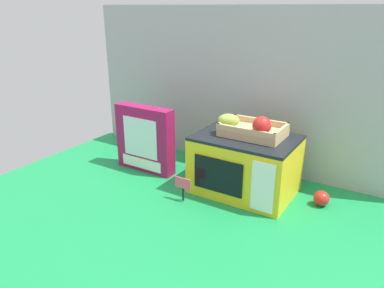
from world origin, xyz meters
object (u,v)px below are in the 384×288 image
(toy_microwave, at_px, (245,164))
(loose_toy_apple, at_px, (321,198))
(price_sign, at_px, (183,186))
(cookie_set_box, at_px, (145,139))
(food_groups_crate, at_px, (251,129))

(toy_microwave, relative_size, loose_toy_apple, 6.55)
(toy_microwave, distance_m, price_sign, 0.27)
(cookie_set_box, relative_size, price_sign, 3.07)
(loose_toy_apple, bearing_deg, cookie_set_box, -173.20)
(cookie_set_box, distance_m, loose_toy_apple, 0.81)
(toy_microwave, xyz_separation_m, price_sign, (-0.17, -0.21, -0.05))
(price_sign, relative_size, loose_toy_apple, 1.64)
(toy_microwave, height_order, food_groups_crate, food_groups_crate)
(food_groups_crate, xyz_separation_m, loose_toy_apple, (0.29, 0.04, -0.24))
(toy_microwave, bearing_deg, food_groups_crate, 33.44)
(price_sign, bearing_deg, food_groups_crate, 49.39)
(food_groups_crate, distance_m, price_sign, 0.35)
(food_groups_crate, xyz_separation_m, price_sign, (-0.18, -0.22, -0.21))
(loose_toy_apple, bearing_deg, price_sign, -151.98)
(food_groups_crate, relative_size, cookie_set_box, 0.88)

